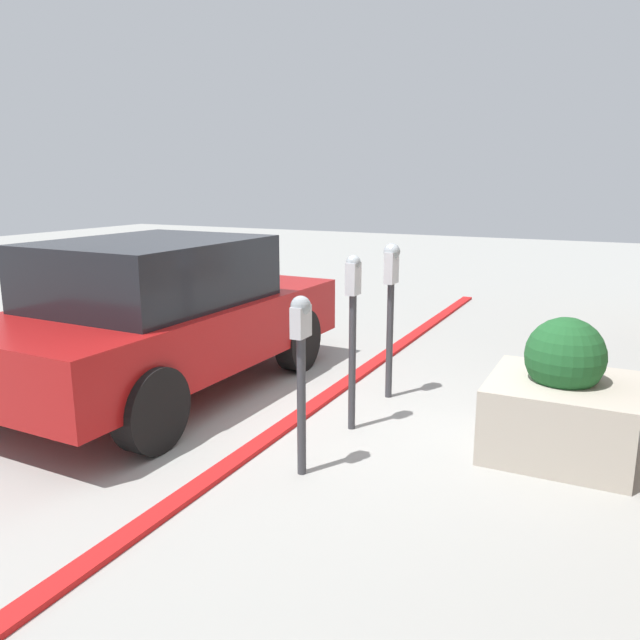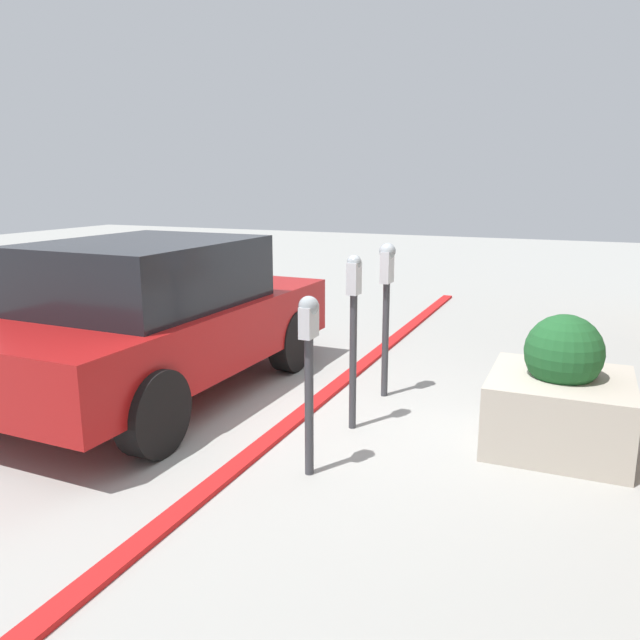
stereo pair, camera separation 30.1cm
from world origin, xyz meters
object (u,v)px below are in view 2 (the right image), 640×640
planter_box (560,397)px  parked_car_front (155,316)px  parking_meter_nearest (309,353)px  parking_meter_middle (387,289)px  parking_meter_second (354,315)px

planter_box → parked_car_front: size_ratio=0.28×
parking_meter_nearest → parking_meter_middle: (1.92, 0.01, 0.17)m
parking_meter_second → parking_meter_middle: (0.94, -0.01, 0.08)m
parking_meter_middle → planter_box: (-0.64, -1.71, -0.70)m
parked_car_front → parking_meter_middle: bearing=-66.2°
parking_meter_nearest → parked_car_front: parked_car_front is taller
parking_meter_nearest → parked_car_front: size_ratio=0.34×
parking_meter_second → parking_meter_nearest: bearing=-179.3°
planter_box → parking_meter_second: bearing=100.1°
parked_car_front → planter_box: bearing=-84.9°
parking_meter_nearest → parking_meter_middle: parking_meter_middle is taller
parking_meter_middle → parked_car_front: bearing=112.5°
parking_meter_second → parking_meter_middle: bearing=-0.4°
parking_meter_nearest → planter_box: parking_meter_nearest is taller
parked_car_front → parking_meter_second: bearing=-89.9°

